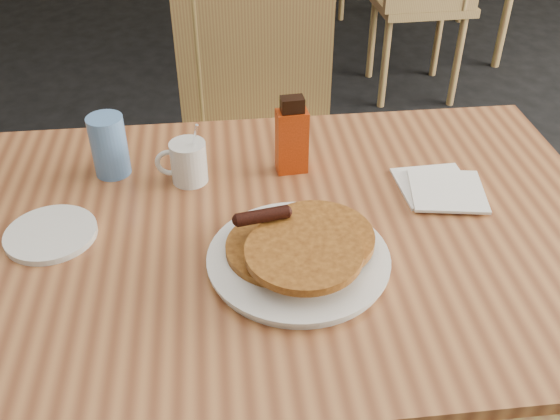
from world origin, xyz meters
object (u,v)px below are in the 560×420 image
at_px(pancake_plate, 299,253).
at_px(syrup_bottle, 292,138).
at_px(coffee_mug, 187,161).
at_px(chair_main_far, 256,111).
at_px(main_table, 279,244).
at_px(blue_tumbler, 109,146).

relative_size(pancake_plate, syrup_bottle, 1.88).
relative_size(coffee_mug, syrup_bottle, 0.82).
bearing_deg(syrup_bottle, chair_main_far, 89.42).
height_order(main_table, blue_tumbler, blue_tumbler).
xyz_separation_m(main_table, blue_tumbler, (-0.34, 0.21, 0.10)).
relative_size(pancake_plate, coffee_mug, 2.29).
bearing_deg(coffee_mug, syrup_bottle, -5.48).
bearing_deg(blue_tumbler, main_table, -31.49).
relative_size(chair_main_far, syrup_bottle, 6.03).
distance_m(pancake_plate, blue_tumbler, 0.49).
relative_size(chair_main_far, pancake_plate, 3.21).
xyz_separation_m(main_table, syrup_bottle, (0.04, 0.20, 0.12)).
distance_m(chair_main_far, pancake_plate, 0.85).
bearing_deg(pancake_plate, main_table, 105.69).
distance_m(main_table, syrup_bottle, 0.23).
relative_size(main_table, blue_tumbler, 10.57).
bearing_deg(chair_main_far, coffee_mug, -101.60).
height_order(coffee_mug, syrup_bottle, syrup_bottle).
relative_size(pancake_plate, blue_tumbler, 2.44).
xyz_separation_m(main_table, pancake_plate, (0.03, -0.10, 0.06)).
bearing_deg(blue_tumbler, pancake_plate, -40.07).
bearing_deg(coffee_mug, blue_tumbler, 153.43).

